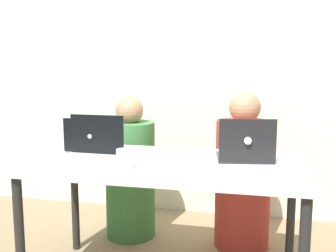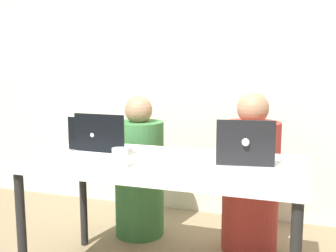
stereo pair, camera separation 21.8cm
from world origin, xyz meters
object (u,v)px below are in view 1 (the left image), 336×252
(water_glass_left, at_px, (124,161))
(laptop_back_left, at_px, (97,145))
(person_on_right, at_px, (243,179))
(person_on_left, at_px, (130,175))
(laptop_back_right, at_px, (245,152))
(laptop_front_left, at_px, (91,151))

(water_glass_left, bearing_deg, laptop_back_left, 130.76)
(person_on_right, bearing_deg, water_glass_left, 66.88)
(person_on_left, xyz_separation_m, water_glass_left, (0.25, -0.84, 0.32))
(laptop_back_right, bearing_deg, laptop_front_left, 1.96)
(person_on_left, distance_m, laptop_back_right, 1.03)
(laptop_front_left, bearing_deg, person_on_left, 92.20)
(water_glass_left, bearing_deg, person_on_right, 56.40)
(person_on_left, bearing_deg, water_glass_left, 97.95)
(laptop_front_left, xyz_separation_m, laptop_back_left, (-0.04, 0.17, -0.01))
(person_on_left, relative_size, water_glass_left, 10.04)
(person_on_right, distance_m, laptop_back_right, 0.61)
(person_on_right, relative_size, water_glass_left, 10.46)
(laptop_back_right, height_order, water_glass_left, laptop_back_right)
(person_on_right, xyz_separation_m, laptop_back_left, (-0.84, -0.51, 0.30))
(laptop_front_left, height_order, laptop_back_right, same)
(laptop_back_right, relative_size, water_glass_left, 3.23)
(person_on_right, distance_m, laptop_back_left, 1.03)
(laptop_back_left, height_order, laptop_back_right, laptop_back_right)
(laptop_back_left, distance_m, laptop_back_right, 0.86)
(laptop_front_left, distance_m, water_glass_left, 0.29)
(person_on_left, height_order, laptop_front_left, person_on_left)
(person_on_right, bearing_deg, person_on_left, 10.47)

